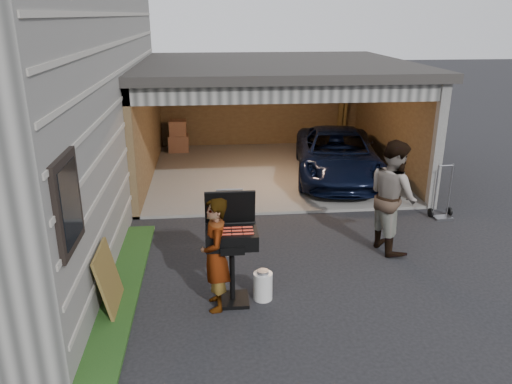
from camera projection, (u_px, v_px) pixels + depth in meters
ground at (275, 307)px, 7.23m from camera, size 80.00×80.00×0.00m
groundcover_strip at (103, 359)px, 6.08m from camera, size 0.50×8.00×0.06m
garage at (271, 101)px, 13.03m from camera, size 6.80×6.30×2.90m
minivan at (337, 157)px, 12.62m from camera, size 2.62×4.56×1.20m
woman at (215, 255)px, 6.95m from camera, size 0.44×0.63×1.66m
man at (393, 196)px, 8.72m from camera, size 0.93×1.10×2.00m
bbq_grill at (231, 241)px, 7.07m from camera, size 0.73×0.64×1.63m
propane_tank at (263, 286)px, 7.36m from camera, size 0.34×0.34×0.42m
plywood_panel at (109, 280)px, 7.02m from camera, size 0.24×0.86×0.94m
hand_truck at (442, 207)px, 10.34m from camera, size 0.48×0.37×1.14m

